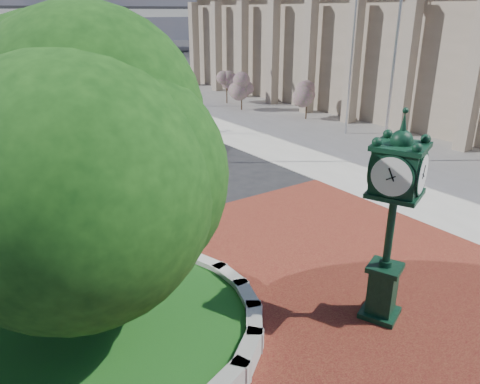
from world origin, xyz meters
name	(u,v)px	position (x,y,z in m)	size (l,w,h in m)	color
ground	(283,271)	(0.00, 0.00, 0.00)	(200.00, 200.00, 0.00)	black
plaza	(307,286)	(0.00, -1.00, 0.02)	(12.00, 12.00, 0.04)	maroon
sidewalk	(377,127)	(16.00, 10.00, 0.02)	(20.00, 50.00, 0.04)	#9E9B93
planter_wall	(200,293)	(-2.71, 0.00, 0.27)	(2.96, 6.77, 0.54)	#9E9B93
grass_bed	(111,329)	(-5.00, 0.00, 0.20)	(6.10, 6.10, 0.40)	#164F19
civic_building	(432,49)	(23.60, 12.00, 4.33)	(17.35, 44.00, 8.60)	gray
tree_planter	(94,181)	(-5.00, 0.00, 3.72)	(5.20, 5.20, 6.33)	#38281C
post_clock	(392,213)	(0.55, -2.95, 2.72)	(1.29, 1.29, 4.96)	black
parked_car	(37,81)	(2.24, 38.38, 0.75)	(1.77, 4.40, 1.50)	#560C1A
flagpole_a	(397,36)	(10.50, 5.07, 5.81)	(1.74, 0.48, 11.33)	silver
flagpole_b	(353,43)	(13.10, 9.95, 5.16)	(1.57, 0.22, 10.07)	silver
street_lamp_near	(69,25)	(2.61, 27.23, 5.89)	(2.16, 0.98, 10.04)	slate
shrub_near	(307,96)	(13.91, 14.31, 1.59)	(1.20, 1.20, 2.20)	#38281C
shrub_mid	(242,88)	(12.14, 19.34, 1.59)	(1.20, 1.20, 2.20)	#38281C
shrub_far	(227,83)	(12.68, 22.14, 1.59)	(1.20, 1.20, 2.20)	#38281C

